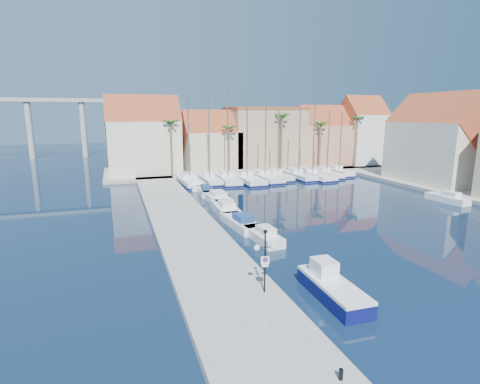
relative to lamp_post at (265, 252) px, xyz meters
name	(u,v)px	position (x,y,z in m)	size (l,w,h in m)	color
ground	(350,273)	(7.09, 1.70, -3.02)	(260.00, 260.00, 0.00)	black
quay_west	(185,227)	(-1.91, 15.20, -2.77)	(6.00, 77.00, 0.50)	gray
shore_north	(249,168)	(17.09, 49.70, -2.77)	(54.00, 16.00, 0.50)	gray
lamp_post	(265,252)	(0.00, 0.00, 0.00)	(1.28, 0.55, 3.83)	black
bollard	(341,374)	(0.06, -7.81, -2.29)	(0.18, 0.18, 0.45)	black
fishing_boat	(332,287)	(3.94, -0.96, -2.35)	(2.06, 5.78, 2.01)	#0D104F
motorboat_west_0	(263,235)	(3.89, 9.77, -2.51)	(2.04, 5.27, 1.40)	white
motorboat_west_1	(241,222)	(3.30, 14.13, -2.51)	(2.52, 6.32, 1.40)	white
motorboat_west_2	(225,208)	(3.43, 19.88, -2.51)	(2.37, 6.67, 1.40)	white
motorboat_west_3	(217,197)	(3.95, 25.43, -2.51)	(2.51, 7.04, 1.40)	white
motorboat_west_4	(205,191)	(3.55, 29.96, -2.51)	(2.01, 5.35, 1.40)	white
motorboat_west_5	(195,185)	(3.16, 34.72, -2.51)	(2.02, 5.67, 1.40)	white
motorboat_west_6	(191,180)	(3.24, 38.81, -2.51)	(2.58, 7.15, 1.40)	white
motorboat_east_1	(448,198)	(31.10, 15.94, -2.51)	(2.20, 5.41, 1.40)	white
sailboat_0	(189,180)	(2.84, 38.20, -2.42)	(3.00, 10.10, 13.25)	white
sailboat_1	(209,179)	(6.16, 38.53, -2.38)	(2.37, 8.85, 14.40)	white
sailboat_2	(227,178)	(9.10, 38.05, -2.40)	(3.57, 10.46, 15.00)	white
sailboat_3	(246,178)	(11.99, 37.49, -2.42)	(3.30, 11.41, 14.71)	white
sailboat_4	(264,176)	(15.31, 37.94, -2.43)	(3.28, 10.70, 13.43)	white
sailboat_5	(276,175)	(17.79, 38.32, -2.42)	(2.80, 8.85, 11.54)	white
sailboat_6	(297,175)	(21.34, 37.79, -2.41)	(3.12, 9.93, 13.92)	white
sailboat_7	(310,174)	(23.80, 37.55, -2.45)	(3.92, 11.65, 12.53)	white
sailboat_8	(325,173)	(26.96, 37.89, -2.43)	(2.56, 8.77, 11.35)	white
sailboat_9	(338,171)	(30.06, 38.83, -2.42)	(2.44, 8.22, 11.04)	white
building_0	(144,139)	(-2.91, 48.70, 3.51)	(12.30, 9.00, 13.50)	beige
building_1	(211,144)	(9.09, 48.70, 2.28)	(10.30, 8.00, 11.00)	tan
building_2	(264,137)	(20.09, 49.70, 3.24)	(14.20, 10.20, 11.50)	tan
building_3	(320,138)	(32.09, 48.70, 2.84)	(10.30, 8.00, 12.00)	tan
building_4	(361,132)	(41.09, 47.70, 3.95)	(8.30, 8.00, 14.00)	white
building_6	(439,142)	(39.09, 25.70, 3.50)	(9.00, 14.30, 13.50)	beige
palm_0	(170,124)	(1.09, 43.70, 6.06)	(2.60, 2.60, 10.15)	brown
palm_1	(229,129)	(11.09, 43.70, 5.12)	(2.60, 2.60, 9.15)	brown
palm_2	(282,118)	(21.09, 43.70, 7.00)	(2.60, 2.60, 11.15)	brown
palm_3	(321,126)	(29.09, 43.70, 5.59)	(2.60, 2.60, 9.65)	brown
palm_4	(357,120)	(37.09, 43.70, 6.53)	(2.60, 2.60, 10.65)	brown
viaduct	(4,116)	(-31.98, 83.70, 7.23)	(48.00, 2.20, 14.45)	#9E9E99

